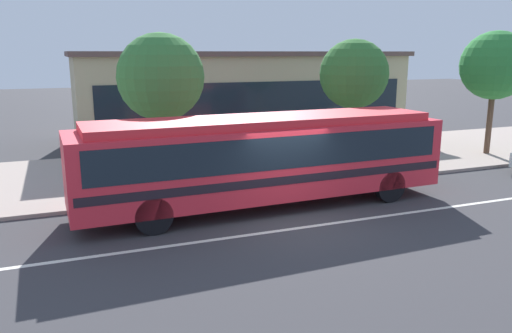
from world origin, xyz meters
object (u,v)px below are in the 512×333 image
object	(u,v)px
pedestrian_waiting_near_sign	(170,156)
street_tree_mid_block	(354,75)
street_tree_near_stop	(161,77)
pedestrian_walking_along_curb	(151,164)
transit_bus	(265,155)
street_tree_far_end	(495,66)

from	to	relation	value
pedestrian_waiting_near_sign	street_tree_mid_block	size ratio (longest dim) A/B	0.33
street_tree_near_stop	street_tree_mid_block	size ratio (longest dim) A/B	1.03
street_tree_mid_block	pedestrian_walking_along_curb	bearing A→B (deg)	-169.67
transit_bus	pedestrian_waiting_near_sign	distance (m)	4.10
street_tree_near_stop	street_tree_far_end	xyz separation A→B (m)	(14.66, -0.59, 0.28)
transit_bus	street_tree_far_end	xyz separation A→B (m)	(12.40, 3.43, 2.44)
street_tree_mid_block	pedestrian_waiting_near_sign	bearing A→B (deg)	-176.72
transit_bus	street_tree_near_stop	size ratio (longest dim) A/B	2.20
street_tree_mid_block	street_tree_near_stop	bearing A→B (deg)	178.98
pedestrian_waiting_near_sign	street_tree_far_end	size ratio (longest dim) A/B	0.30
transit_bus	pedestrian_waiting_near_sign	xyz separation A→B (m)	(-2.16, 3.44, -0.53)
transit_bus	street_tree_near_stop	xyz separation A→B (m)	(-2.26, 4.02, 2.16)
pedestrian_walking_along_curb	street_tree_far_end	distance (m)	15.74
transit_bus	pedestrian_walking_along_curb	size ratio (longest dim) A/B	6.76
street_tree_near_stop	street_tree_far_end	world-z (taller)	street_tree_far_end
pedestrian_walking_along_curb	street_tree_mid_block	distance (m)	9.03
pedestrian_waiting_near_sign	street_tree_near_stop	bearing A→B (deg)	100.21
street_tree_near_stop	street_tree_mid_block	bearing A→B (deg)	-1.02
transit_bus	street_tree_far_end	world-z (taller)	street_tree_far_end
transit_bus	street_tree_far_end	distance (m)	13.10
street_tree_near_stop	pedestrian_waiting_near_sign	bearing A→B (deg)	-79.79
transit_bus	pedestrian_waiting_near_sign	world-z (taller)	transit_bus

